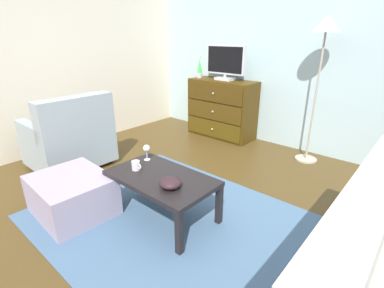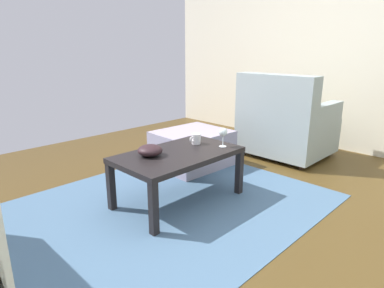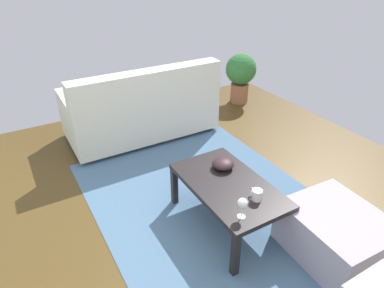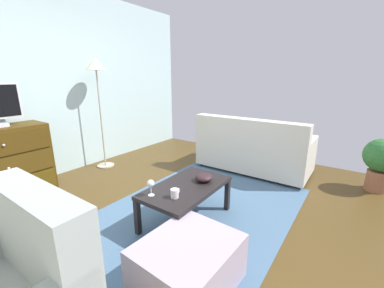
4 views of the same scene
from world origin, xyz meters
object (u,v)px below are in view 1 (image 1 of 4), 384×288
object	(u,v)px
armchair	(70,139)
standing_lamp	(325,39)
mug	(136,165)
wine_glass	(147,149)
ottoman	(72,195)
lava_lamp	(200,69)
tv	(225,62)
bowl_decorative	(170,183)
dresser	(222,109)
coffee_table	(161,181)

from	to	relation	value
armchair	standing_lamp	size ratio (longest dim) A/B	0.52
mug	armchair	distance (m)	1.36
wine_glass	standing_lamp	distance (m)	2.38
armchair	ottoman	bearing A→B (deg)	-27.66
ottoman	standing_lamp	xyz separation A→B (m)	(1.19, 2.63, 1.33)
lava_lamp	wine_glass	world-z (taller)	lava_lamp
tv	standing_lamp	bearing A→B (deg)	-2.93
lava_lamp	bowl_decorative	xyz separation A→B (m)	(1.53, -2.21, -0.60)
wine_glass	bowl_decorative	xyz separation A→B (m)	(0.56, -0.23, -0.07)
bowl_decorative	ottoman	xyz separation A→B (m)	(-0.87, -0.42, -0.27)
mug	standing_lamp	xyz separation A→B (m)	(0.79, 2.18, 1.07)
mug	ottoman	distance (m)	0.66
dresser	lava_lamp	xyz separation A→B (m)	(-0.43, -0.04, 0.60)
mug	standing_lamp	world-z (taller)	standing_lamp
bowl_decorative	ottoman	distance (m)	1.00
armchair	wine_glass	bearing A→B (deg)	6.84
bowl_decorative	armchair	distance (m)	1.83
mug	standing_lamp	size ratio (longest dim) A/B	0.06
lava_lamp	coffee_table	bearing A→B (deg)	-57.99
bowl_decorative	standing_lamp	world-z (taller)	standing_lamp
wine_glass	dresser	bearing A→B (deg)	104.95
coffee_table	armchair	world-z (taller)	armchair
bowl_decorative	armchair	xyz separation A→B (m)	(-1.82, 0.08, -0.08)
standing_lamp	armchair	bearing A→B (deg)	-135.34
lava_lamp	armchair	size ratio (longest dim) A/B	0.36
ottoman	dresser	bearing A→B (deg)	94.95
dresser	bowl_decorative	xyz separation A→B (m)	(1.10, -2.25, -0.00)
standing_lamp	dresser	bearing A→B (deg)	178.06
lava_lamp	bowl_decorative	distance (m)	2.76
coffee_table	armchair	distance (m)	1.62
ottoman	standing_lamp	distance (m)	3.18
tv	wine_glass	xyz separation A→B (m)	(0.52, -2.05, -0.65)
tv	coffee_table	size ratio (longest dim) A/B	0.69
dresser	standing_lamp	size ratio (longest dim) A/B	0.60
bowl_decorative	standing_lamp	bearing A→B (deg)	81.58
tv	lava_lamp	world-z (taller)	tv
lava_lamp	ottoman	distance (m)	2.85
ottoman	coffee_table	bearing A→B (deg)	37.30
tv	ottoman	size ratio (longest dim) A/B	0.95
wine_glass	standing_lamp	xyz separation A→B (m)	(0.89, 1.97, 0.99)
tv	lava_lamp	distance (m)	0.47
bowl_decorative	standing_lamp	xyz separation A→B (m)	(0.33, 2.21, 1.07)
coffee_table	wine_glass	xyz separation A→B (m)	(-0.36, 0.15, 0.17)
lava_lamp	mug	bearing A→B (deg)	-64.00
lava_lamp	ottoman	bearing A→B (deg)	-75.82
ottoman	mug	bearing A→B (deg)	47.66
dresser	tv	world-z (taller)	tv
mug	standing_lamp	distance (m)	2.56
lava_lamp	wine_glass	distance (m)	2.27
mug	lava_lamp	bearing A→B (deg)	116.00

